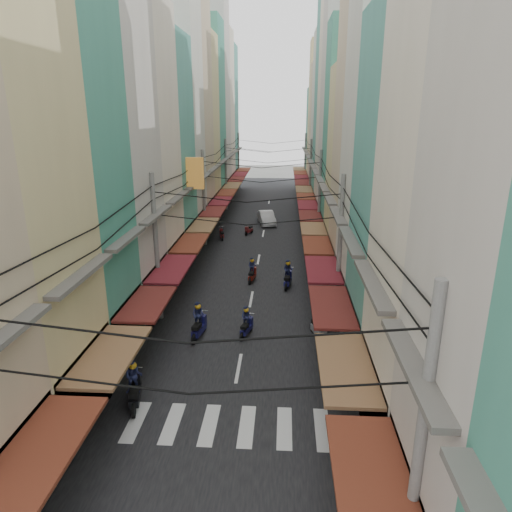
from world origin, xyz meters
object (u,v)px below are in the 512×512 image
at_px(traffic_sign, 353,307).
at_px(white_car, 267,224).
at_px(market_umbrella, 401,327).
at_px(bicycle, 402,365).

bearing_deg(traffic_sign, white_car, 101.71).
relative_size(white_car, traffic_sign, 1.70).
bearing_deg(traffic_sign, market_umbrella, -50.43).
height_order(white_car, bicycle, white_car).
relative_size(bicycle, market_umbrella, 0.73).
bearing_deg(bicycle, market_umbrella, 107.84).
xyz_separation_m(market_umbrella, traffic_sign, (-1.80, 2.18, -0.04)).
bearing_deg(market_umbrella, bicycle, 40.23).
relative_size(market_umbrella, traffic_sign, 0.84).
distance_m(white_car, market_umbrella, 28.41).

